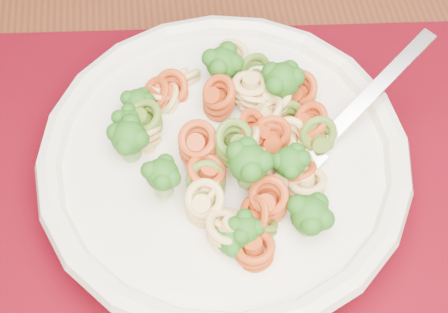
# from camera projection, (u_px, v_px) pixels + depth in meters

# --- Properties ---
(dining_table) EXTENTS (1.67, 1.37, 0.79)m
(dining_table) POSITION_uv_depth(u_px,v_px,m) (155.00, 188.00, 0.62)
(dining_table) COLOR #522717
(dining_table) RESTS_ON ground
(placemat) EXTENTS (0.57, 0.49, 0.00)m
(placemat) POSITION_uv_depth(u_px,v_px,m) (204.00, 205.00, 0.49)
(placemat) COLOR #4F030F
(placemat) RESTS_ON dining_table
(pasta_bowl) EXTENTS (0.28, 0.28, 0.05)m
(pasta_bowl) POSITION_uv_depth(u_px,v_px,m) (224.00, 162.00, 0.48)
(pasta_bowl) COLOR white
(pasta_bowl) RESTS_ON placemat
(pasta_broccoli_heap) EXTENTS (0.24, 0.24, 0.06)m
(pasta_broccoli_heap) POSITION_uv_depth(u_px,v_px,m) (224.00, 152.00, 0.46)
(pasta_broccoli_heap) COLOR #DDBD6D
(pasta_broccoli_heap) RESTS_ON pasta_bowl
(fork) EXTENTS (0.12, 0.16, 0.08)m
(fork) POSITION_uv_depth(u_px,v_px,m) (306.00, 160.00, 0.46)
(fork) COLOR silver
(fork) RESTS_ON pasta_bowl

